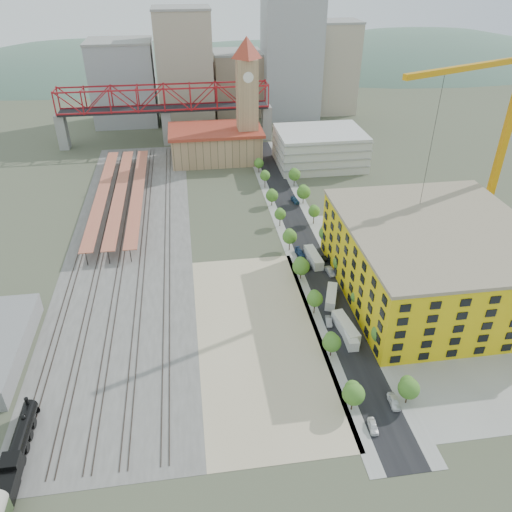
{
  "coord_description": "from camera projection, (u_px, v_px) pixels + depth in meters",
  "views": [
    {
      "loc": [
        -17.26,
        -117.75,
        76.02
      ],
      "look_at": [
        -1.96,
        -12.71,
        10.0
      ],
      "focal_mm": 35.0,
      "sensor_mm": 36.0,
      "label": 1
    }
  ],
  "objects": [
    {
      "name": "dirt_lot",
      "position": [
        259.0,
        336.0,
        114.23
      ],
      "size": [
        28.0,
        67.0,
        0.06
      ],
      "primitive_type": "cube",
      "color": "tan",
      "rests_on": "ground"
    },
    {
      "name": "car_7",
      "position": [
        295.0,
        200.0,
        173.83
      ],
      "size": [
        2.71,
        5.09,
        1.4
      ],
      "primitive_type": "imported",
      "rotation": [
        0.0,
        0.0,
        0.16
      ],
      "color": "navy",
      "rests_on": "ground"
    },
    {
      "name": "truss_bridge",
      "position": [
        165.0,
        101.0,
        216.41
      ],
      "size": [
        94.0,
        9.6,
        25.6
      ],
      "color": "gray",
      "rests_on": "ground"
    },
    {
      "name": "car_2",
      "position": [
        305.0,
        264.0,
        138.71
      ],
      "size": [
        3.34,
        5.75,
        1.51
      ],
      "primitive_type": "imported",
      "rotation": [
        0.0,
        0.0,
        0.16
      ],
      "color": "black",
      "rests_on": "ground"
    },
    {
      "name": "locomotive",
      "position": [
        18.0,
        450.0,
        85.96
      ],
      "size": [
        2.99,
        23.06,
        5.77
      ],
      "color": "black",
      "rests_on": "ground"
    },
    {
      "name": "rail_tracks",
      "position": [
        125.0,
        241.0,
        151.2
      ],
      "size": [
        26.56,
        160.0,
        0.18
      ],
      "color": "#382B23",
      "rests_on": "ground"
    },
    {
      "name": "ground",
      "position": [
        256.0,
        262.0,
        141.2
      ],
      "size": [
        400.0,
        400.0,
        0.0
      ],
      "primitive_type": "plane",
      "color": "#474C38",
      "rests_on": "ground"
    },
    {
      "name": "car_1",
      "position": [
        329.0,
        321.0,
        117.82
      ],
      "size": [
        1.94,
        4.11,
        1.3
      ],
      "primitive_type": "imported",
      "rotation": [
        0.0,
        0.0,
        -0.15
      ],
      "color": "gray",
      "rests_on": "ground"
    },
    {
      "name": "site_trailer_d",
      "position": [
        314.0,
        258.0,
        140.58
      ],
      "size": [
        3.45,
        10.34,
        2.78
      ],
      "primitive_type": "cube",
      "rotation": [
        0.0,
        0.0,
        0.08
      ],
      "color": "silver",
      "rests_on": "ground"
    },
    {
      "name": "car_4",
      "position": [
        394.0,
        402.0,
        96.93
      ],
      "size": [
        2.01,
        4.48,
        1.5
      ],
      "primitive_type": "imported",
      "rotation": [
        0.0,
        0.0,
        -0.05
      ],
      "color": "white",
      "rests_on": "ground"
    },
    {
      "name": "site_trailer_c",
      "position": [
        331.0,
        296.0,
        125.18
      ],
      "size": [
        5.39,
        9.53,
        2.53
      ],
      "primitive_type": "cube",
      "rotation": [
        0.0,
        0.0,
        -0.34
      ],
      "color": "silver",
      "rests_on": "ground"
    },
    {
      "name": "construction_pad",
      "position": [
        438.0,
        289.0,
        129.89
      ],
      "size": [
        50.0,
        90.0,
        0.06
      ],
      "primitive_type": "cube",
      "color": "gray",
      "rests_on": "ground"
    },
    {
      "name": "car_6",
      "position": [
        325.0,
        262.0,
        139.82
      ],
      "size": [
        3.48,
        5.99,
        1.57
      ],
      "primitive_type": "imported",
      "rotation": [
        0.0,
        0.0,
        0.16
      ],
      "color": "black",
      "rests_on": "ground"
    },
    {
      "name": "construction_building",
      "position": [
        434.0,
        260.0,
        124.57
      ],
      "size": [
        44.6,
        50.6,
        18.8
      ],
      "color": "yellow",
      "rests_on": "ground"
    },
    {
      "name": "car_5",
      "position": [
        330.0,
        271.0,
        135.77
      ],
      "size": [
        2.28,
        4.89,
        1.55
      ],
      "primitive_type": "imported",
      "rotation": [
        0.0,
        0.0,
        0.14
      ],
      "color": "#A2A1A6",
      "rests_on": "ground"
    },
    {
      "name": "car_0",
      "position": [
        373.0,
        426.0,
        92.03
      ],
      "size": [
        1.97,
        4.04,
        1.33
      ],
      "primitive_type": "imported",
      "rotation": [
        0.0,
        0.0,
        -0.1
      ],
      "color": "white",
      "rests_on": "ground"
    },
    {
      "name": "ballast_strip",
      "position": [
        131.0,
        240.0,
        151.49
      ],
      "size": [
        36.0,
        165.0,
        0.06
      ],
      "primitive_type": "cube",
      "color": "#605E59",
      "rests_on": "ground"
    },
    {
      "name": "platform_canopies",
      "position": [
        120.0,
        192.0,
        171.89
      ],
      "size": [
        16.0,
        80.0,
        4.12
      ],
      "color": "#B86746",
      "rests_on": "ground"
    },
    {
      "name": "site_trailer_b",
      "position": [
        346.0,
        327.0,
        114.84
      ],
      "size": [
        4.07,
        10.45,
        2.79
      ],
      "primitive_type": "cube",
      "rotation": [
        0.0,
        0.0,
        0.14
      ],
      "color": "silver",
      "rests_on": "ground"
    },
    {
      "name": "street_asphalt",
      "position": [
        300.0,
        232.0,
        155.75
      ],
      "size": [
        12.0,
        170.0,
        0.06
      ],
      "primitive_type": "cube",
      "color": "black",
      "rests_on": "ground"
    },
    {
      "name": "sidewalk_east",
      "position": [
        317.0,
        231.0,
        156.43
      ],
      "size": [
        3.0,
        170.0,
        0.04
      ],
      "primitive_type": "cube",
      "color": "gray",
      "rests_on": "ground"
    },
    {
      "name": "station_hall",
      "position": [
        216.0,
        144.0,
        205.97
      ],
      "size": [
        38.0,
        24.0,
        13.1
      ],
      "color": "tan",
      "rests_on": "ground"
    },
    {
      "name": "parking_garage",
      "position": [
        320.0,
        148.0,
        200.73
      ],
      "size": [
        34.0,
        26.0,
        14.0
      ],
      "primitive_type": "cube",
      "color": "silver",
      "rests_on": "ground"
    },
    {
      "name": "site_trailer_a",
      "position": [
        349.0,
        334.0,
        112.96
      ],
      "size": [
        2.68,
        9.13,
        2.48
      ],
      "primitive_type": "cube",
      "rotation": [
        0.0,
        0.0,
        -0.03
      ],
      "color": "silver",
      "rests_on": "ground"
    },
    {
      "name": "skyline",
      "position": [
        230.0,
        71.0,
        249.66
      ],
      "size": [
        133.0,
        46.0,
        60.0
      ],
      "color": "#9EA0A3",
      "rests_on": "ground"
    },
    {
      "name": "clock_tower",
      "position": [
        247.0,
        89.0,
        194.25
      ],
      "size": [
        12.0,
        12.0,
        52.0
      ],
      "color": "tan",
      "rests_on": "ground"
    },
    {
      "name": "tower_crane",
      "position": [
        502.0,
        118.0,
        131.5
      ],
      "size": [
        53.49,
        23.67,
        60.91
      ],
      "color": "orange",
      "rests_on": "ground"
    },
    {
      "name": "street_trees",
      "position": [
        307.0,
        249.0,
        147.36
      ],
      "size": [
        15.4,
        124.4,
        8.0
      ],
      "color": "#376E21",
      "rests_on": "ground"
    },
    {
      "name": "sidewalk_west",
      "position": [
        283.0,
        234.0,
        155.08
      ],
      "size": [
        3.0,
        170.0,
        0.04
      ],
      "primitive_type": "cube",
      "color": "gray",
      "rests_on": "ground"
    },
    {
      "name": "car_3",
      "position": [
        300.0,
        252.0,
        144.27
      ],
      "size": [
        2.54,
        4.98,
        1.38
      ],
      "primitive_type": "imported",
      "rotation": [
        0.0,
        0.0,
        0.13
      ],
      "color": "navy",
      "rests_on": "ground"
    },
    {
      "name": "distant_hills",
      "position": [
        265.0,
        170.0,
        407.23
      ],
      "size": [
        647.0,
        264.0,
        227.0
      ],
      "color": "#4C6B59",
      "rests_on": "ground"
    }
  ]
}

